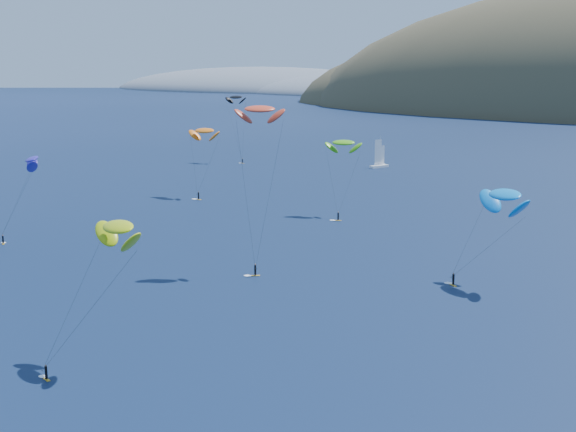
{
  "coord_description": "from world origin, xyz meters",
  "views": [
    {
      "loc": [
        59.31,
        -26.75,
        33.65
      ],
      "look_at": [
        -8.8,
        80.0,
        9.0
      ],
      "focal_mm": 50.0,
      "sensor_mm": 36.0,
      "label": 1
    }
  ],
  "objects": [
    {
      "name": "headland",
      "position": [
        -445.26,
        750.08,
        -3.36
      ],
      "size": [
        460.0,
        250.0,
        60.0
      ],
      "color": "slate",
      "rests_on": "ground"
    },
    {
      "name": "kitesurfer_3",
      "position": [
        -25.32,
        128.69,
        15.76
      ],
      "size": [
        8.48,
        11.99,
        17.95
      ],
      "rotation": [
        0.0,
        0.0,
        0.39
      ],
      "color": "gold",
      "rests_on": "ground"
    },
    {
      "name": "sailboat",
      "position": [
        -52.76,
        203.05,
        0.89
      ],
      "size": [
        8.52,
        7.55,
        10.17
      ],
      "rotation": [
        0.0,
        0.0,
        -0.32
      ],
      "color": "white",
      "rests_on": "ground"
    },
    {
      "name": "kitesurfer_12",
      "position": [
        -101.13,
        192.25,
        21.48
      ],
      "size": [
        9.89,
        6.55,
        23.55
      ],
      "rotation": [
        0.0,
        0.0,
        0.14
      ],
      "color": "gold",
      "rests_on": "ground"
    },
    {
      "name": "kitesurfer_10",
      "position": [
        -63.15,
        74.64,
        15.18
      ],
      "size": [
        8.11,
        11.7,
        17.35
      ],
      "rotation": [
        0.0,
        0.0,
        -0.7
      ],
      "color": "gold",
      "rests_on": "ground"
    },
    {
      "name": "kitesurfer_5",
      "position": [
        22.86,
        91.14,
        13.77
      ],
      "size": [
        11.84,
        10.98,
        16.66
      ],
      "rotation": [
        0.0,
        0.0,
        -0.63
      ],
      "color": "gold",
      "rests_on": "ground"
    },
    {
      "name": "kitesurfer_9",
      "position": [
        -13.97,
        79.67,
        25.91
      ],
      "size": [
        8.18,
        9.83,
        28.12
      ],
      "rotation": [
        0.0,
        0.0,
        0.65
      ],
      "color": "gold",
      "rests_on": "ground"
    },
    {
      "name": "kitesurfer_1",
      "position": [
        -66.34,
        131.25,
        16.32
      ],
      "size": [
        8.71,
        8.94,
        18.73
      ],
      "rotation": [
        0.0,
        0.0,
        0.07
      ],
      "color": "gold",
      "rests_on": "ground"
    },
    {
      "name": "kitesurfer_2",
      "position": [
        -3.69,
        36.7,
        15.39
      ],
      "size": [
        9.06,
        12.7,
        17.72
      ],
      "rotation": [
        0.0,
        0.0,
        -0.32
      ],
      "color": "gold",
      "rests_on": "ground"
    }
  ]
}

